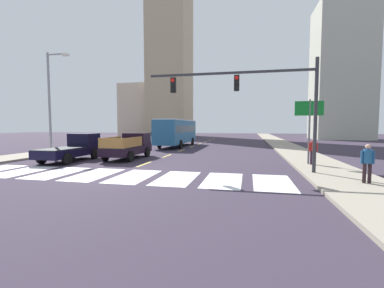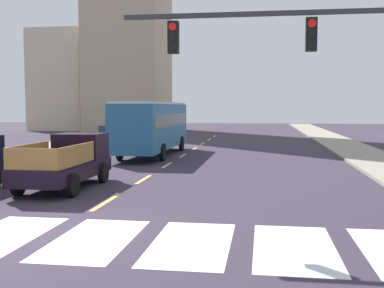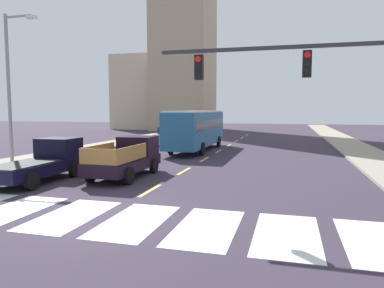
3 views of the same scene
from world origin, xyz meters
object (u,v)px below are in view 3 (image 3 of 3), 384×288
Objects in this scene: pickup_dark at (44,161)px; sedan_near_right at (169,136)px; city_bus at (196,127)px; pickup_stakebed at (128,158)px; traffic_signal_gantry at (344,84)px; streetlight_left at (11,83)px.

sedan_near_right is (0.03, 18.56, -0.06)m from pickup_dark.
pickup_stakebed is at bearing -90.96° from city_bus.
city_bus reaches higher than pickup_dark.
pickup_stakebed is 1.18× the size of sedan_near_right.
city_bus is 19.08m from traffic_signal_gantry.
pickup_dark is 13.67m from traffic_signal_gantry.
streetlight_left is (-17.70, 5.77, 0.77)m from traffic_signal_gantry.
pickup_stakebed is 12.07m from city_bus.
traffic_signal_gantry reaches higher than city_bus.
streetlight_left reaches higher than pickup_stakebed.
streetlight_left is (-8.10, 1.17, 4.03)m from pickup_stakebed.
pickup_dark is 0.58× the size of streetlight_left.
pickup_stakebed is at bearing 154.39° from traffic_signal_gantry.
city_bus is at bearing 72.30° from pickup_dark.
pickup_stakebed is at bearing -79.53° from sedan_near_right.
city_bus is 2.45× the size of sedan_near_right.
traffic_signal_gantry reaches higher than sedan_near_right.
pickup_stakebed is 16.81m from sedan_near_right.
city_bus reaches higher than pickup_stakebed.
pickup_dark is 0.48× the size of city_bus.
city_bus is at bearing 118.72° from traffic_signal_gantry.
city_bus is at bearing -49.89° from sedan_near_right.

